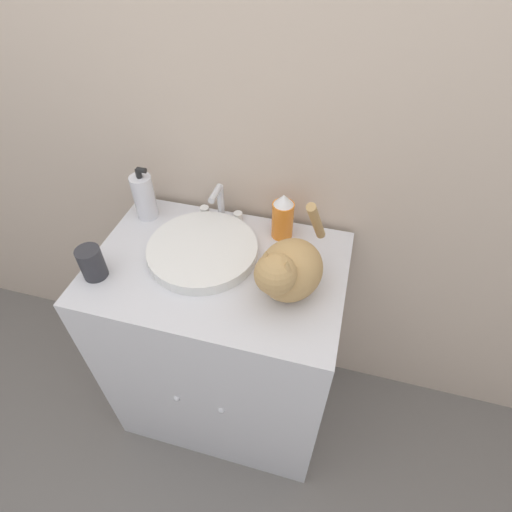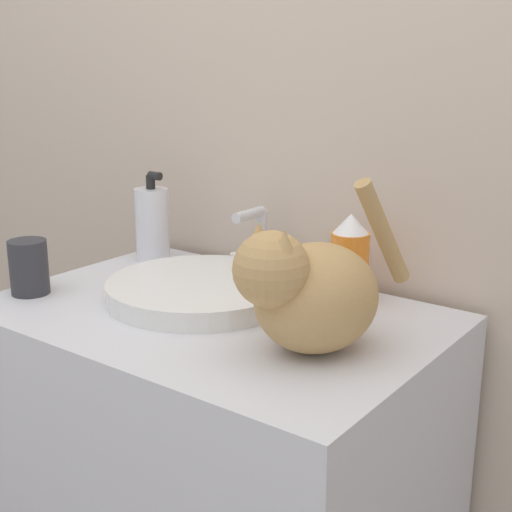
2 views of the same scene
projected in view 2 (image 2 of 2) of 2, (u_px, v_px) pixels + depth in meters
The scene contains 7 objects.
wall_back at pixel (312, 103), 1.43m from camera, with size 6.00×0.05×2.50m.
sink_basin at pixel (201, 290), 1.34m from camera, with size 0.36×0.36×0.04m.
faucet at pixel (259, 246), 1.47m from camera, with size 0.16×0.10×0.15m.
cat at pixel (309, 290), 1.08m from camera, with size 0.23×0.34×0.26m.
soap_bottle at pixel (152, 224), 1.58m from camera, with size 0.07×0.07×0.20m.
spray_bottle at pixel (350, 259), 1.32m from camera, with size 0.07×0.07×0.17m.
cup at pixel (29, 267), 1.36m from camera, with size 0.07×0.07×0.11m.
Camera 2 is at (0.78, -0.65, 1.34)m, focal length 50.00 mm.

